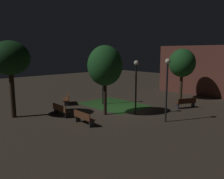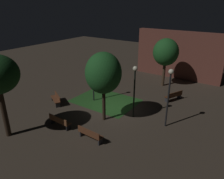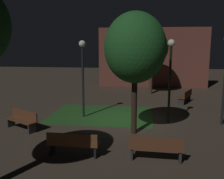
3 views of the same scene
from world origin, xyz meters
The scene contains 11 objects.
ground_plane centered at (0.00, 0.00, 0.00)m, with size 60.00×60.00×0.00m, color #3D3328.
grass_lawn centered at (-1.34, 0.87, 0.01)m, with size 5.64×4.21×0.01m, color #23511E.
bench_front_left centered at (-1.43, -4.59, 0.48)m, with size 1.81×0.50×0.88m.
bench_lawn_edge centered at (1.43, -4.59, 0.48)m, with size 1.81×0.54×0.88m.
bench_by_lamp centered at (-4.58, -2.08, 0.48)m, with size 1.81×1.27×0.88m.
bench_back_row centered at (3.78, 4.48, 0.48)m, with size 1.17×1.84×0.88m.
tree_back_right centered at (0.58, -1.91, 3.74)m, with size 2.62×2.62×5.26m.
tree_right_canopy centered at (1.49, 7.54, 3.64)m, with size 2.61×2.61×5.07m.
lamp_post_plaza_east centered at (2.22, -0.27, 2.85)m, with size 0.36×0.36×4.14m.
lamp_post_path_center centered at (-2.26, 0.32, 2.83)m, with size 0.36×0.36×4.11m.
building_wall_backdrop centered at (1.69, 11.06, 2.72)m, with size 9.97×0.80×5.44m, color brown.
Camera 3 is at (1.00, -12.66, 3.87)m, focal length 40.36 mm.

